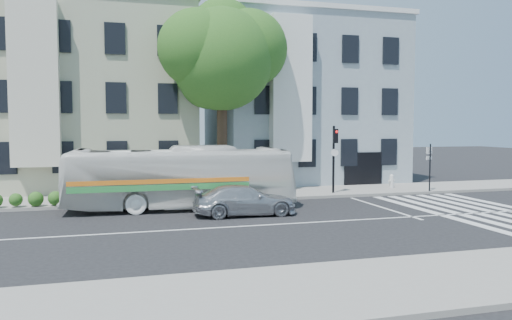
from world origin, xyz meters
name	(u,v)px	position (x,y,z in m)	size (l,w,h in m)	color
ground	(267,225)	(0.00, 0.00, 0.00)	(120.00, 120.00, 0.00)	black
sidewalk_far	(224,196)	(0.00, 8.00, 0.07)	(80.00, 4.00, 0.15)	gray
sidewalk_near	(364,287)	(0.00, -8.00, 0.07)	(80.00, 4.00, 0.15)	gray
building_left	(93,100)	(-7.00, 15.00, 5.50)	(12.00, 10.00, 11.00)	#A5AA8F
building_right	(300,103)	(7.00, 15.00, 5.50)	(12.00, 10.00, 11.00)	#8995A3
street_tree	(222,54)	(0.06, 8.74, 7.83)	(7.30, 5.90, 11.10)	#2D2116
bus	(181,178)	(-2.76, 4.71, 1.47)	(10.56, 2.47, 2.94)	white
sedan	(245,200)	(-0.29, 2.34, 0.65)	(4.50, 1.83, 1.31)	silver
hedge	(94,197)	(-6.72, 6.30, 0.50)	(8.50, 0.84, 0.70)	#1E581C
traffic_signal	(334,151)	(5.99, 6.86, 2.50)	(0.40, 0.52, 3.87)	black
fire_hydrant	(391,181)	(10.32, 8.09, 0.57)	(0.47, 0.28, 0.81)	silver
far_sign_pole	(430,161)	(11.58, 6.14, 1.85)	(0.47, 0.24, 2.70)	black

